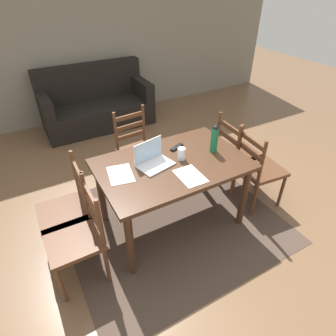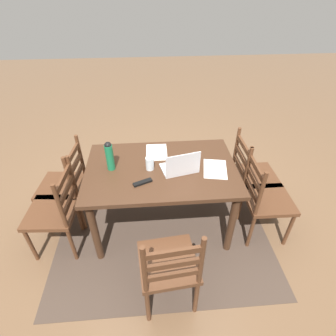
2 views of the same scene
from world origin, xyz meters
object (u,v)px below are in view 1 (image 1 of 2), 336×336
(chair_left_far, at_px, (68,210))
(chair_left_near, at_px, (78,237))
(tv_remote, at_px, (177,147))
(chair_right_near, at_px, (258,169))
(couch, at_px, (96,105))
(drinking_glass, at_px, (181,154))
(dining_table, at_px, (172,171))
(chair_far_head, at_px, (138,150))
(laptop, at_px, (152,159))
(water_bottle, at_px, (214,138))
(chair_right_far, at_px, (236,154))

(chair_left_far, height_order, chair_left_near, same)
(chair_left_far, xyz_separation_m, tv_remote, (1.17, 0.03, 0.32))
(chair_right_near, xyz_separation_m, couch, (-0.94, 2.89, -0.11))
(drinking_glass, bearing_deg, chair_left_near, -170.00)
(couch, bearing_deg, dining_table, -91.13)
(chair_far_head, relative_size, laptop, 2.63)
(water_bottle, height_order, tv_remote, water_bottle)
(chair_right_near, distance_m, tv_remote, 0.97)
(chair_right_far, xyz_separation_m, chair_right_near, (0.00, -0.37, 0.00))
(chair_left_far, xyz_separation_m, water_bottle, (1.46, -0.21, 0.46))
(chair_far_head, relative_size, water_bottle, 3.29)
(drinking_glass, bearing_deg, chair_left_far, 171.02)
(dining_table, relative_size, laptop, 3.92)
(chair_far_head, height_order, water_bottle, water_bottle)
(chair_far_head, bearing_deg, laptop, -102.53)
(chair_right_near, height_order, chair_far_head, same)
(chair_left_near, xyz_separation_m, drinking_glass, (1.10, 0.19, 0.37))
(dining_table, relative_size, chair_left_near, 1.49)
(chair_far_head, relative_size, drinking_glass, 7.76)
(chair_right_far, relative_size, chair_far_head, 1.00)
(chair_right_near, xyz_separation_m, chair_left_far, (-1.99, 0.36, 0.00))
(chair_right_far, height_order, drinking_glass, chair_right_far)
(dining_table, bearing_deg, chair_left_far, 169.55)
(tv_remote, bearing_deg, chair_left_far, 67.66)
(chair_far_head, relative_size, chair_left_near, 1.00)
(chair_left_far, height_order, water_bottle, water_bottle)
(chair_right_near, relative_size, tv_remote, 5.59)
(drinking_glass, height_order, tv_remote, drinking_glass)
(laptop, bearing_deg, tv_remote, 21.98)
(chair_right_far, bearing_deg, tv_remote, 178.23)
(dining_table, relative_size, chair_right_far, 1.49)
(water_bottle, bearing_deg, chair_far_head, 118.68)
(water_bottle, xyz_separation_m, drinking_glass, (-0.36, 0.03, -0.09))
(dining_table, xyz_separation_m, chair_right_near, (1.00, -0.18, -0.20))
(chair_left_far, bearing_deg, dining_table, -10.45)
(chair_right_far, distance_m, chair_far_head, 1.19)
(couch, bearing_deg, laptop, -94.91)
(couch, distance_m, tv_remote, 2.54)
(water_bottle, bearing_deg, chair_right_near, -16.64)
(chair_right_far, xyz_separation_m, laptop, (-1.17, -0.11, 0.36))
(laptop, bearing_deg, dining_table, -22.73)
(drinking_glass, bearing_deg, chair_right_far, 11.27)
(chair_far_head, distance_m, drinking_glass, 0.91)
(chair_left_far, bearing_deg, chair_left_near, -90.00)
(chair_right_far, xyz_separation_m, couch, (-0.94, 2.52, -0.11))
(chair_right_near, distance_m, couch, 3.05)
(chair_right_near, bearing_deg, chair_left_near, -179.89)
(couch, relative_size, laptop, 4.97)
(chair_left_far, bearing_deg, tv_remote, 1.41)
(tv_remote, bearing_deg, water_bottle, -152.79)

